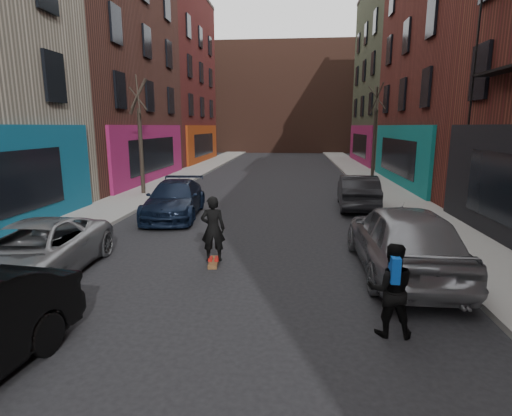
% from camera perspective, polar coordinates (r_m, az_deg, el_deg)
% --- Properties ---
extents(sidewalk_left, '(2.50, 84.00, 0.13)m').
position_cam_1_polar(sidewalk_left, '(32.35, -8.20, 5.52)').
color(sidewalk_left, gray).
rests_on(sidewalk_left, ground).
extents(sidewalk_right, '(2.50, 84.00, 0.13)m').
position_cam_1_polar(sidewalk_right, '(31.81, 14.35, 5.18)').
color(sidewalk_right, gray).
rests_on(sidewalk_right, ground).
extents(building_far, '(40.00, 10.00, 14.00)m').
position_cam_1_polar(building_far, '(57.38, 4.27, 15.17)').
color(building_far, '#47281E').
rests_on(building_far, ground).
extents(tree_left_far, '(2.00, 2.00, 6.50)m').
position_cam_1_polar(tree_left_far, '(20.69, -16.27, 10.99)').
color(tree_left_far, black).
rests_on(tree_left_far, sidewalk_left).
extents(tree_right_far, '(2.00, 2.00, 6.80)m').
position_cam_1_polar(tree_right_far, '(25.71, 16.66, 11.34)').
color(tree_right_far, black).
rests_on(tree_right_far, sidewalk_right).
extents(parked_left_far, '(2.48, 4.83, 1.30)m').
position_cam_1_polar(parked_left_far, '(10.42, -29.31, -5.50)').
color(parked_left_far, gray).
rests_on(parked_left_far, ground).
extents(parked_left_end, '(2.38, 4.90, 1.37)m').
position_cam_1_polar(parked_left_end, '(15.69, -11.54, 1.25)').
color(parked_left_end, black).
rests_on(parked_left_end, ground).
extents(parked_right_far, '(2.04, 5.04, 1.71)m').
position_cam_1_polar(parked_right_far, '(10.05, 20.22, -4.09)').
color(parked_right_far, gray).
rests_on(parked_right_far, ground).
extents(parked_right_end, '(1.77, 4.40, 1.42)m').
position_cam_1_polar(parked_right_end, '(17.52, 14.29, 2.28)').
color(parked_right_end, black).
rests_on(parked_right_end, ground).
extents(skateboard, '(0.30, 0.82, 0.10)m').
position_cam_1_polar(skateboard, '(10.31, -6.06, -7.70)').
color(skateboard, brown).
rests_on(skateboard, ground).
extents(skateboarder, '(0.64, 0.46, 1.66)m').
position_cam_1_polar(skateboarder, '(10.06, -6.17, -2.96)').
color(skateboarder, black).
rests_on(skateboarder, skateboard).
extents(pedestrian, '(0.80, 0.65, 1.59)m').
position_cam_1_polar(pedestrian, '(7.10, 18.69, -10.92)').
color(pedestrian, black).
rests_on(pedestrian, ground).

